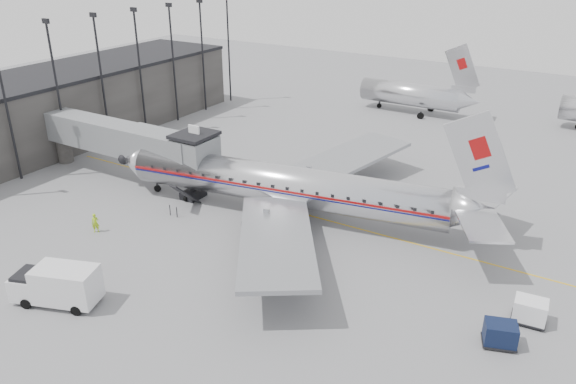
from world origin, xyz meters
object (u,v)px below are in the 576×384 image
service_van (56,284)px  ramp_worker (95,223)px  airliner (292,186)px  baggage_cart_white (530,311)px  baggage_cart_navy (500,334)px

service_van → ramp_worker: bearing=105.2°
airliner → ramp_worker: 16.86m
airliner → service_van: bearing=-118.5°
baggage_cart_white → ramp_worker: (-33.28, -5.99, -0.04)m
service_van → ramp_worker: 10.10m
baggage_cart_white → ramp_worker: bearing=-175.0°
service_van → baggage_cart_white: (27.50, 14.25, -0.57)m
service_van → baggage_cart_navy: (26.39, 10.96, -0.62)m
baggage_cart_white → airliner: bearing=160.8°
service_van → baggage_cart_navy: 28.58m
airliner → baggage_cart_white: size_ratio=16.06×
airliner → ramp_worker: airliner is taller
airliner → baggage_cart_navy: bearing=-32.8°
baggage_cart_navy → airliner: bearing=138.0°
baggage_cart_navy → ramp_worker: size_ratio=1.40×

